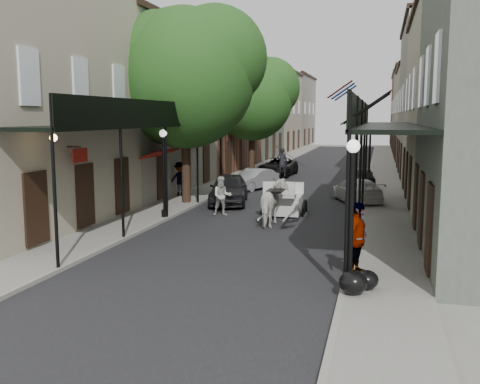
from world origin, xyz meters
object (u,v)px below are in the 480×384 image
Objects in this scene: car_left_far at (278,167)px; lamppost_right_far at (370,156)px; car_left_near at (229,189)px; car_right_near at (356,190)px; car_right_far at (361,177)px; pedestrian_sidewalk_left at (180,179)px; car_left_mid at (254,179)px; pedestrian_sidewalk_right at (357,239)px; tree_far at (257,97)px; carriage at (285,187)px; lamppost_left at (164,172)px; pedestrian_walking at (222,196)px; horse at (275,203)px; tree_near at (194,73)px; lamppost_right_near at (351,214)px.

lamppost_right_far is at bearing -38.98° from car_left_far.
car_left_near is (-6.70, -7.28, -1.29)m from lamppost_right_far.
car_left_far is at bearing 78.23° from car_left_near.
car_right_far is at bearing -111.15° from car_right_near.
pedestrian_sidewalk_left is 0.48× the size of car_left_mid.
pedestrian_sidewalk_right reaches higher than pedestrian_sidewalk_left.
pedestrian_sidewalk_left is at bearing -97.11° from tree_far.
pedestrian_sidewalk_left is 0.41× the size of car_left_near.
lamppost_right_far is 1.21× the size of carriage.
car_right_near is at bearing 82.28° from car_right_far.
pedestrian_walking is (2.10, 1.53, -1.18)m from lamppost_left.
carriage is (4.85, -15.31, -4.64)m from tree_far.
pedestrian_sidewalk_left reaches higher than pedestrian_walking.
horse is 0.58× the size of car_left_mid.
tree_near reaches higher than carriage.
pedestrian_sidewalk_right reaches higher than car_right_far.
carriage is 0.72× the size of car_right_near.
pedestrian_sidewalk_left is at bearing 124.99° from lamppost_right_near.
tree_far is 3.96× the size of horse.
pedestrian_sidewalk_right is at bearing -51.92° from tree_near.
pedestrian_sidewalk_right is 0.44× the size of car_left_near.
horse is at bearing 113.19° from lamppost_right_near.
pedestrian_sidewalk_right is at bearing -71.14° from tree_far.
car_right_near is (7.85, -11.39, -5.22)m from tree_far.
pedestrian_walking is at bearing -91.13° from car_left_near.
horse is (-3.43, -12.00, -1.13)m from lamppost_right_far.
horse is at bearing 97.04° from pedestrian_sidewalk_left.
tree_far is 17.52m from pedestrian_walking.
tree_near is 2.51× the size of car_right_far.
lamppost_left reaches higher than car_left_near.
horse is 1.25× the size of pedestrian_walking.
lamppost_right_far is at bearing 108.84° from car_right_far.
car_left_far is 1.26× the size of car_right_far.
tree_near is at bearing 58.94° from pedestrian_sidewalk_right.
lamppost_right_far is at bearing -107.37° from horse.
lamppost_right_far is at bearing 171.44° from pedestrian_sidewalk_left.
tree_near is at bearing -2.61° from car_right_near.
pedestrian_sidewalk_right is (8.45, -24.72, -4.73)m from tree_far.
carriage is at bearing -72.44° from tree_far.
pedestrian_sidewalk_right is 0.52× the size of car_right_far.
car_left_near is at bearing 117.20° from pedestrian_sidewalk_left.
pedestrian_sidewalk_right is (3.53, -6.54, 0.19)m from horse.
lamppost_right_far reaches higher than car_left_mid.
car_left_mid is at bearing 75.25° from tree_near.
lamppost_right_far is 5.42m from car_right_near.
tree_near is at bearing 89.77° from pedestrian_sidewalk_left.
car_right_near is at bearing 23.44° from pedestrian_sidewalk_right.
lamppost_right_far is 9.82m from carriage.
horse is at bearing 45.54° from car_right_near.
car_right_near is at bearing -58.18° from car_left_far.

